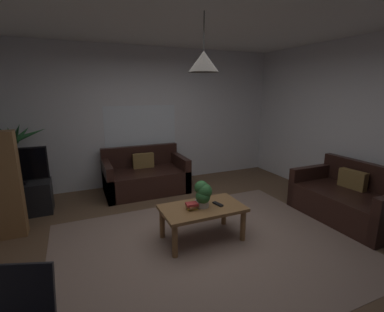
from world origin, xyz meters
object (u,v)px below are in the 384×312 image
couch_right_side (349,201)px  tv (14,166)px  couch_under_window (145,177)px  remote_on_table_0 (218,204)px  potted_palm_corner (16,165)px  coffee_table (202,212)px  pendant_lamp (204,61)px  book_on_table_0 (192,208)px  book_on_table_1 (192,206)px  potted_plant_on_table (203,193)px  tv_stand (20,199)px  book_on_table_2 (192,204)px

couch_right_side → tv: 5.02m
couch_under_window → couch_right_side: 3.44m
couch_under_window → remote_on_table_0: bearing=-77.8°
potted_palm_corner → coffee_table: bearing=-43.5°
couch_under_window → remote_on_table_0: size_ratio=9.42×
pendant_lamp → book_on_table_0: bearing=-176.8°
book_on_table_1 → tv: 2.78m
potted_plant_on_table → potted_palm_corner: potted_palm_corner is taller
remote_on_table_0 → potted_plant_on_table: size_ratio=0.47×
couch_right_side → tv_stand: bearing=-115.0°
tv_stand → pendant_lamp: size_ratio=1.42×
coffee_table → couch_under_window: bearing=96.6°
tv_stand → pendant_lamp: bearing=-38.1°
tv_stand → tv: 0.54m
potted_plant_on_table → tv_stand: bearing=142.0°
potted_plant_on_table → tv_stand: (-2.27, 1.77, -0.38)m
potted_plant_on_table → pendant_lamp: bearing=-169.7°
remote_on_table_0 → pendant_lamp: size_ratio=0.25×
book_on_table_0 → pendant_lamp: pendant_lamp is taller
couch_under_window → book_on_table_0: (0.08, -2.02, 0.19)m
remote_on_table_0 → tv: size_ratio=0.18×
coffee_table → remote_on_table_0: bearing=-7.6°
couch_under_window → tv_stand: bearing=-173.2°
book_on_table_0 → remote_on_table_0: (0.36, -0.02, -0.00)m
coffee_table → tv_stand: bearing=141.9°
book_on_table_2 → tv: 2.77m
couch_under_window → potted_plant_on_table: (0.24, -2.02, 0.36)m
book_on_table_2 → tv_stand: bearing=139.6°
potted_plant_on_table → pendant_lamp: 1.57m
book_on_table_0 → tv_stand: 2.77m
tv → potted_palm_corner: bearing=97.3°
couch_right_side → remote_on_table_0: 2.09m
book_on_table_0 → tv_stand: size_ratio=0.14×
remote_on_table_0 → potted_plant_on_table: potted_plant_on_table is taller
couch_under_window → potted_plant_on_table: 2.06m
book_on_table_1 → pendant_lamp: (0.14, 0.02, 1.71)m
coffee_table → couch_right_side: bearing=-8.5°
couch_under_window → tv: tv is taller
remote_on_table_0 → pendant_lamp: (-0.21, 0.03, 1.74)m
couch_under_window → book_on_table_2: bearing=-87.8°
potted_palm_corner → couch_under_window: bearing=-5.2°
book_on_table_0 → book_on_table_1: bearing=-73.9°
book_on_table_2 → remote_on_table_0: book_on_table_2 is taller
tv → potted_plant_on_table: bearing=-37.6°
potted_plant_on_table → coffee_table: bearing=-169.7°
couch_right_side → coffee_table: (-2.27, 0.34, 0.10)m
remote_on_table_0 → pendant_lamp: pendant_lamp is taller
potted_plant_on_table → potted_palm_corner: (-2.33, 2.21, 0.06)m
book_on_table_2 → tv_stand: (-2.11, 1.79, -0.27)m
couch_under_window → book_on_table_0: 2.04m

